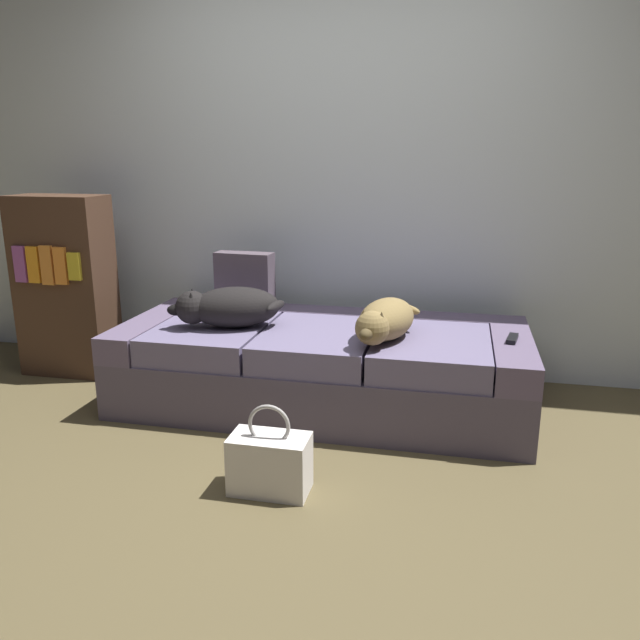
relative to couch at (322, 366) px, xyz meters
The scene contains 9 objects.
ground_plane 1.04m from the couch, 90.00° to the right, with size 10.00×10.00×0.00m, color brown.
back_wall 1.36m from the couch, 90.00° to the left, with size 6.40×0.10×2.80m, color silver.
couch is the anchor object (origin of this frame).
dog_dark 0.60m from the couch, 166.70° to the right, with size 0.61×0.42×0.22m.
dog_tan 0.51m from the couch, 26.06° to the right, with size 0.34×0.58×0.20m.
tv_remote 1.00m from the couch, ahead, with size 0.04×0.15×0.02m, color black.
throw_pillow 0.71m from the couch, 152.66° to the left, with size 0.34×0.12×0.34m, color #524650.
handbag 0.95m from the couch, 90.48° to the right, with size 0.32×0.18×0.38m.
bookshelf 1.70m from the couch, behind, with size 0.56×0.30×1.10m.
Camera 1 is at (0.69, -2.12, 1.34)m, focal length 34.98 mm.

